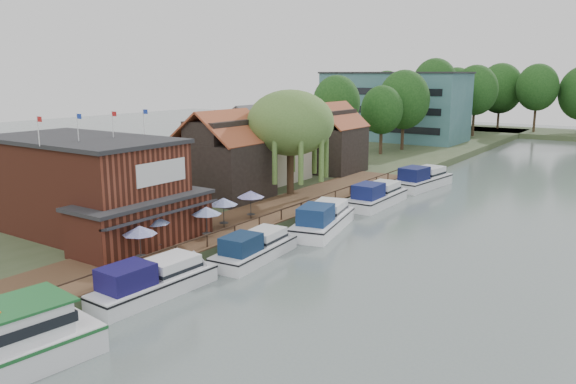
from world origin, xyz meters
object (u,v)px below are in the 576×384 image
Objects in this scene: umbrella_4 at (251,205)px; cruiser_0 at (152,277)px; cottage_b at (260,142)px; cottage_c at (331,137)px; cottage_a at (223,155)px; hotel_block at (394,106)px; umbrella_0 at (140,244)px; umbrella_3 at (224,213)px; cruiser_2 at (323,216)px; cruiser_4 at (423,176)px; swan at (41,332)px; umbrella_2 at (207,223)px; cruiser_1 at (255,244)px; pub at (100,188)px; willow at (290,143)px; umbrella_1 at (156,232)px; cruiser_3 at (377,193)px.

umbrella_4 is 0.25× the size of cruiser_0.
cottage_b is 1.13× the size of cottage_c.
cottage_a is 3.62× the size of umbrella_4.
hotel_block reaches higher than umbrella_0.
umbrella_3 is (6.35, -27.50, -2.96)m from cottage_c.
cruiser_2 is 22.13m from cruiser_4.
cruiser_0 reaches higher than swan.
cottage_c is 28.37m from umbrella_3.
cottage_a is 0.89× the size of cruiser_0.
swan is at bearing -85.81° from cruiser_4.
umbrella_2 is 0.23× the size of cruiser_2.
cottage_b is at bearing 121.31° from cruiser_1.
pub is 1.92× the size of willow.
umbrella_2 and umbrella_3 have the same top height.
cottage_a is at bearing 115.07° from umbrella_1.
hotel_block is 77.75m from cruiser_0.
cruiser_0 is (2.82, -7.89, -1.12)m from umbrella_2.
umbrella_3 is (-0.97, 9.24, 0.00)m from umbrella_0.
umbrella_3 is (7.35, -8.50, -2.96)m from cottage_a.
umbrella_4 is 21.37m from swan.
cruiser_2 is at bearing 69.87° from umbrella_1.
umbrella_1 is (10.18, -25.35, -2.96)m from cottage_b.
cottage_a is at bearing 159.91° from cruiser_2.
cottage_a is 3.62× the size of umbrella_1.
umbrella_1 is (-1.14, 2.39, 0.00)m from umbrella_0.
cruiser_0 is 17.88m from cruiser_2.
cruiser_3 is 11.15m from cruiser_4.
umbrella_1 is 0.23× the size of cruiser_3.
umbrella_4 reaches higher than cruiser_2.
cruiser_4 reaches higher than cruiser_0.
umbrella_0 is 27.46m from cruiser_3.
pub is 17.87m from cruiser_2.
cruiser_1 is (4.67, -5.54, -1.20)m from umbrella_4.
hotel_block is 2.95× the size of cottage_a.
cottage_b is (-3.00, 10.00, 0.00)m from cottage_a.
pub is 71.49m from hotel_block.
cottage_b reaches higher than umbrella_0.
cottage_a reaches higher than cruiser_3.
cruiser_4 is (4.07, 38.35, -0.97)m from umbrella_0.
umbrella_0 is 1.00× the size of umbrella_3.
hotel_block is at bearing 105.73° from cruiser_0.
swan is at bearing -107.04° from cruiser_2.
umbrella_3 is 8.58m from cruiser_2.
cottage_a reaches higher than cruiser_1.
cottage_b is (-4.00, 25.00, 0.60)m from pub.
cottage_a is 28.67m from swan.
cottage_a is 19.55× the size of swan.
cottage_c is 31.47m from umbrella_2.
cruiser_4 is at bearing 87.69° from swan.
willow is at bearing 48.01° from cottage_a.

